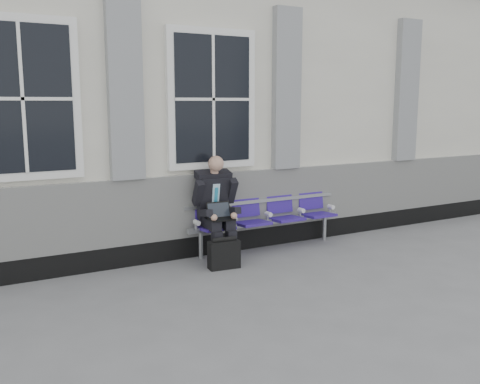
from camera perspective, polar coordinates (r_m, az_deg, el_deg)
ground at (r=6.57m, az=-0.03°, el=-10.09°), size 70.00×70.00×0.00m
station_building at (r=9.38m, az=-10.55°, el=9.48°), size 14.40×4.40×4.49m
bench at (r=8.10m, az=2.79°, el=-2.26°), size 2.60×0.47×0.91m
businessman at (r=7.50m, az=-2.58°, el=-1.34°), size 0.63×0.84×1.48m
briefcase at (r=7.22m, az=-1.72°, el=-6.63°), size 0.44×0.22×0.43m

